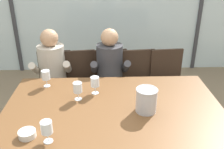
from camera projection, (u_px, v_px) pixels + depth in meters
ground at (110, 111)px, 3.48m from camera, size 14.00×14.00×0.00m
dining_table at (113, 112)px, 2.29m from camera, size 1.95×1.20×0.72m
chair_near_curtain at (56, 80)px, 3.23m from camera, size 0.47×0.47×0.86m
chair_left_of_center at (80, 80)px, 3.25m from camera, size 0.49×0.49×0.86m
chair_center at (112, 79)px, 3.27m from camera, size 0.48×0.48×0.86m
chair_right_of_center at (139, 79)px, 3.27m from camera, size 0.48×0.48×0.86m
chair_near_window_right at (167, 78)px, 3.29m from camera, size 0.47×0.47×0.86m
person_beige_jumper at (52, 72)px, 3.05m from camera, size 0.49×0.63×1.18m
person_charcoal_jacket at (110, 71)px, 3.08m from camera, size 0.47×0.62×1.18m
ice_bucket_primary at (146, 100)px, 2.15m from camera, size 0.19×0.19×0.22m
tasting_bowl at (27, 134)px, 1.88m from camera, size 0.13×0.13×0.05m
wine_glass_by_left_taster at (95, 82)px, 2.43m from camera, size 0.08×0.08×0.17m
wine_glass_near_bucket at (47, 128)px, 1.79m from camera, size 0.08×0.08×0.17m
wine_glass_center_pour at (78, 88)px, 2.32m from camera, size 0.08×0.08×0.17m
wine_glass_by_right_taster at (46, 76)px, 2.56m from camera, size 0.08×0.08×0.17m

